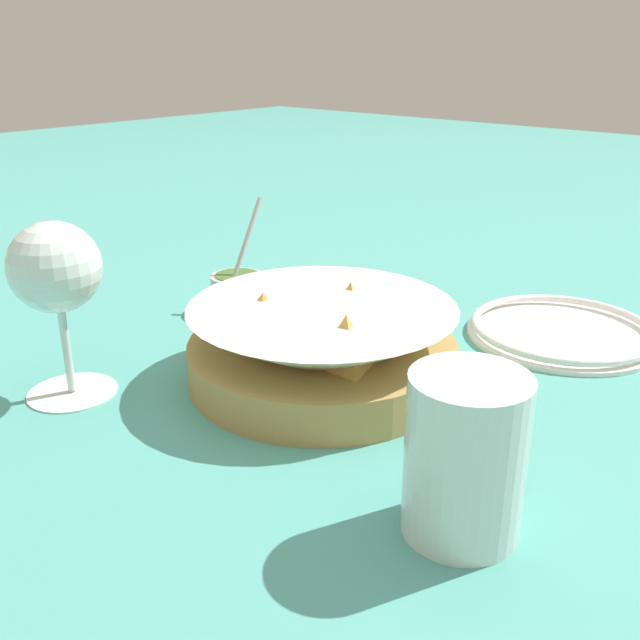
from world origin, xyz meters
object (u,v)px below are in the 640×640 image
(wine_glass, at_px, (56,274))
(side_plate, at_px, (562,330))
(sauce_cup, at_px, (238,290))
(food_basket, at_px, (320,346))
(beer_mug, at_px, (466,460))

(wine_glass, relative_size, side_plate, 0.79)
(side_plate, bearing_deg, wine_glass, 146.21)
(sauce_cup, bearing_deg, side_plate, -61.69)
(side_plate, bearing_deg, sauce_cup, 118.31)
(sauce_cup, xyz_separation_m, wine_glass, (-0.24, -0.04, 0.09))
(food_basket, bearing_deg, beer_mug, -116.35)
(sauce_cup, bearing_deg, wine_glass, -170.10)
(beer_mug, relative_size, side_plate, 0.60)
(food_basket, bearing_deg, sauce_cup, 69.31)
(wine_glass, xyz_separation_m, beer_mug, (0.06, -0.35, -0.06))
(sauce_cup, height_order, wine_glass, wine_glass)
(sauce_cup, height_order, beer_mug, sauce_cup)
(sauce_cup, distance_m, beer_mug, 0.43)
(beer_mug, distance_m, side_plate, 0.36)
(food_basket, distance_m, beer_mug, 0.23)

